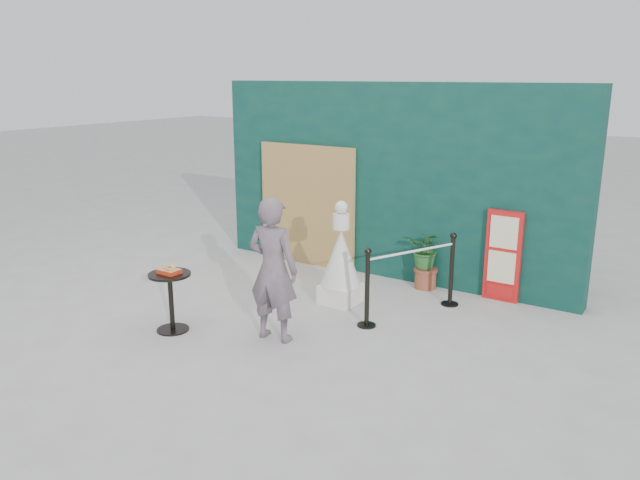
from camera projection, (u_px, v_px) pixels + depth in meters
The scene contains 10 objects.
ground at pixel (265, 342), 7.47m from camera, with size 60.00×60.00×0.00m, color #ADAAA5.
back_wall at pixel (389, 182), 9.63m from camera, with size 6.00×0.30×3.00m, color #0A302E.
bamboo_fence at pixel (307, 205), 10.33m from camera, with size 1.80×0.08×2.00m, color tan.
woman at pixel (273, 270), 7.35m from camera, with size 0.64×0.42×1.75m, color slate.
menu_board at pixel (503, 256), 8.68m from camera, with size 0.50×0.07×1.30m.
statue at pixel (341, 262), 8.61m from camera, with size 0.57×0.57×1.46m.
cafe_table at pixel (171, 293), 7.69m from camera, with size 0.52×0.52×0.75m.
food_basket at pixel (169, 270), 7.61m from camera, with size 0.26×0.19×0.11m.
planter at pixel (426, 255), 9.23m from camera, with size 0.52×0.45×0.89m.
stanchion_barrier at pixel (411, 280), 8.19m from camera, with size 0.84×1.54×1.03m.
Camera 1 is at (4.33, -5.41, 3.11)m, focal length 35.00 mm.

